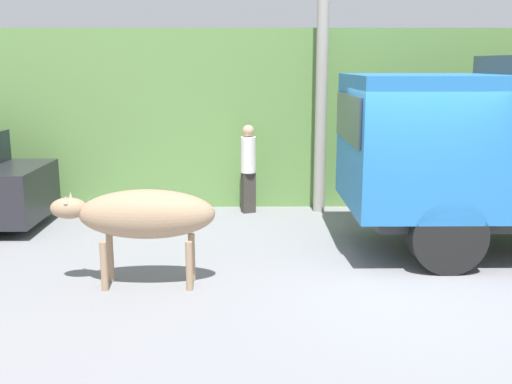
{
  "coord_description": "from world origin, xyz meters",
  "views": [
    {
      "loc": [
        -2.13,
        -7.9,
        2.86
      ],
      "look_at": [
        -2.05,
        0.29,
        1.09
      ],
      "focal_mm": 42.0,
      "sensor_mm": 36.0,
      "label": 1
    }
  ],
  "objects": [
    {
      "name": "brown_cow",
      "position": [
        -3.5,
        -0.47,
        0.95
      ],
      "size": [
        2.1,
        0.64,
        1.28
      ],
      "rotation": [
        0.0,
        0.0,
        -0.02
      ],
      "color": "#9E7F60",
      "rests_on": "ground_plane"
    },
    {
      "name": "pedestrian_on_hill",
      "position": [
        -2.16,
        3.44,
        0.96
      ],
      "size": [
        0.38,
        0.38,
        1.71
      ],
      "rotation": [
        0.0,
        0.0,
        3.52
      ],
      "color": "#38332D",
      "rests_on": "ground_plane"
    },
    {
      "name": "hillside_embankment",
      "position": [
        0.0,
        7.35,
        1.76
      ],
      "size": [
        32.0,
        6.89,
        3.52
      ],
      "color": "#608C47",
      "rests_on": "ground_plane"
    },
    {
      "name": "utility_pole",
      "position": [
        -0.77,
        3.54,
        2.8
      ],
      "size": [
        0.9,
        0.22,
        5.38
      ],
      "color": "#9E998E",
      "rests_on": "ground_plane"
    },
    {
      "name": "ground_plane",
      "position": [
        0.0,
        0.0,
        0.0
      ],
      "size": [
        60.0,
        60.0,
        0.0
      ],
      "primitive_type": "plane",
      "color": "gray"
    },
    {
      "name": "building_backdrop",
      "position": [
        -5.77,
        5.36,
        1.53
      ],
      "size": [
        6.27,
        2.7,
        3.03
      ],
      "color": "#99ADB7",
      "rests_on": "ground_plane"
    }
  ]
}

